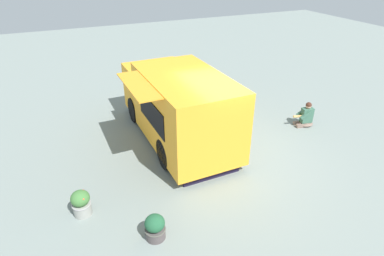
% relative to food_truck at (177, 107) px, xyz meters
% --- Properties ---
extents(ground_plane, '(40.00, 40.00, 0.00)m').
position_rel_food_truck_xyz_m(ground_plane, '(-1.47, -1.09, -1.09)').
color(ground_plane, gray).
extents(food_truck, '(5.19, 2.70, 2.28)m').
position_rel_food_truck_xyz_m(food_truck, '(0.00, 0.00, 0.00)').
color(food_truck, '#F9A428').
rests_on(food_truck, ground_plane).
extents(person_customer, '(0.52, 0.78, 0.85)m').
position_rel_food_truck_xyz_m(person_customer, '(-0.93, -4.27, -0.77)').
color(person_customer, '#7E665B').
rests_on(person_customer, ground_plane).
extents(planter_flowering_near, '(0.43, 0.43, 0.63)m').
position_rel_food_truck_xyz_m(planter_flowering_near, '(-2.27, 3.19, -0.77)').
color(planter_flowering_near, '#999992').
rests_on(planter_flowering_near, ground_plane).
extents(planter_flowering_far, '(0.44, 0.44, 0.58)m').
position_rel_food_truck_xyz_m(planter_flowering_far, '(-3.58, 1.90, -0.80)').
color(planter_flowering_far, '#524949').
rests_on(planter_flowering_far, ground_plane).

